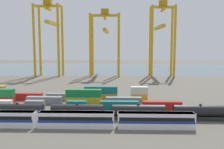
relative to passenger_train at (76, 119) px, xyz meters
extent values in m
plane|color=#5B564C|center=(-3.43, 58.30, -2.14)|extent=(420.00, 420.00, 0.00)
cube|color=slate|center=(-3.43, 158.16, -2.14)|extent=(400.00, 110.00, 0.01)
cube|color=silver|center=(0.00, 0.00, -0.19)|extent=(18.72, 3.10, 3.90)
cube|color=navy|center=(0.00, 0.00, -0.29)|extent=(18.35, 3.14, 0.64)
cube|color=black|center=(0.00, 0.00, 0.49)|extent=(17.97, 3.13, 0.90)
cube|color=slate|center=(0.00, 0.00, 1.58)|extent=(18.53, 2.85, 0.36)
cube|color=silver|center=(19.62, 0.00, -0.19)|extent=(18.72, 3.10, 3.90)
cube|color=navy|center=(19.62, 0.00, -0.29)|extent=(18.35, 3.14, 0.64)
cube|color=black|center=(19.62, 0.00, 0.49)|extent=(17.97, 3.13, 0.90)
cube|color=slate|center=(19.62, 0.00, 1.58)|extent=(18.53, 2.85, 0.36)
cube|color=#232326|center=(-17.65, 7.23, -1.59)|extent=(14.30, 2.50, 1.10)
cylinder|color=black|center=(-17.65, 7.23, 0.45)|extent=(14.30, 2.99, 2.99)
cylinder|color=black|center=(-17.65, 7.23, 2.13)|extent=(0.70, 0.70, 0.36)
cube|color=#232326|center=(-0.90, 7.23, -1.59)|extent=(14.30, 2.50, 1.10)
cylinder|color=black|center=(-0.90, 7.23, 0.45)|extent=(14.30, 2.99, 2.99)
cylinder|color=black|center=(-0.90, 7.23, 2.13)|extent=(0.70, 0.70, 0.36)
cube|color=#232326|center=(15.84, 7.23, -1.59)|extent=(14.30, 2.50, 1.10)
cylinder|color=black|center=(15.84, 7.23, 0.45)|extent=(14.30, 2.99, 2.99)
cylinder|color=black|center=(15.84, 7.23, 2.13)|extent=(0.70, 0.70, 0.36)
cube|color=#232326|center=(32.59, 7.23, -1.59)|extent=(14.30, 2.50, 1.10)
cylinder|color=black|center=(32.59, 7.23, 0.45)|extent=(14.30, 2.99, 2.99)
cylinder|color=black|center=(32.59, 7.23, 2.13)|extent=(0.70, 0.70, 0.36)
cube|color=slate|center=(-16.54, 18.34, -0.84)|extent=(6.04, 2.44, 2.60)
cube|color=#146066|center=(-2.97, 18.34, -0.84)|extent=(6.04, 2.44, 2.60)
cube|color=#146066|center=(10.60, 18.34, -0.84)|extent=(12.10, 2.44, 2.60)
cube|color=#AD211C|center=(24.16, 18.34, -0.84)|extent=(12.10, 2.44, 2.60)
cube|color=#AD211C|center=(-28.80, 24.46, -0.84)|extent=(6.04, 2.44, 2.60)
cube|color=#197538|center=(-28.80, 24.46, 1.76)|extent=(6.04, 2.44, 2.60)
cube|color=slate|center=(-15.20, 24.46, -0.84)|extent=(12.10, 2.44, 2.60)
cube|color=gold|center=(-1.60, 24.46, -0.84)|extent=(12.10, 2.44, 2.60)
cube|color=#197538|center=(-1.60, 24.46, 1.76)|extent=(12.10, 2.44, 2.60)
cube|color=slate|center=(12.00, 24.46, -0.84)|extent=(12.10, 2.44, 2.60)
cube|color=#AD211C|center=(-23.99, 30.59, -0.84)|extent=(12.10, 2.44, 2.60)
cube|color=slate|center=(-10.08, 30.59, -0.84)|extent=(12.10, 2.44, 2.60)
cube|color=orange|center=(3.84, 30.59, -0.84)|extent=(12.10, 2.44, 2.60)
cube|color=#146066|center=(3.84, 30.59, 1.76)|extent=(12.10, 2.44, 2.60)
cube|color=gold|center=(17.75, 30.59, -0.84)|extent=(6.04, 2.44, 2.60)
cube|color=silver|center=(17.75, 30.59, 1.76)|extent=(6.04, 2.44, 2.60)
cylinder|color=gold|center=(-42.71, 97.74, 20.51)|extent=(1.50, 1.50, 45.31)
cylinder|color=gold|center=(-27.54, 97.74, 20.51)|extent=(1.50, 1.50, 45.31)
cylinder|color=gold|center=(-42.71, 109.28, 20.51)|extent=(1.50, 1.50, 45.31)
cylinder|color=gold|center=(-27.54, 109.28, 20.51)|extent=(1.50, 1.50, 45.31)
cube|color=gold|center=(-35.13, 103.51, 42.37)|extent=(16.76, 1.20, 1.60)
cube|color=gold|center=(-35.13, 103.51, 40.77)|extent=(1.20, 13.14, 1.60)
cube|color=gold|center=(-35.13, 114.86, 32.40)|extent=(2.00, 32.42, 2.00)
cube|color=#A77A10|center=(-35.13, 103.51, 44.77)|extent=(4.80, 4.00, 3.20)
cylinder|color=gold|center=(-7.61, 97.55, 17.54)|extent=(1.50, 1.50, 39.36)
cylinder|color=gold|center=(9.91, 97.55, 17.54)|extent=(1.50, 1.50, 39.36)
cylinder|color=gold|center=(-7.61, 109.48, 17.54)|extent=(1.50, 1.50, 39.36)
cylinder|color=gold|center=(9.91, 109.48, 17.54)|extent=(1.50, 1.50, 39.36)
cube|color=gold|center=(1.15, 103.51, 36.42)|extent=(19.12, 1.20, 1.60)
cube|color=gold|center=(1.15, 103.51, 34.82)|extent=(1.20, 13.53, 1.60)
cube|color=gold|center=(1.15, 117.64, 27.40)|extent=(2.00, 40.35, 2.00)
cube|color=#A77A10|center=(1.15, 103.51, 38.82)|extent=(4.80, 4.00, 3.20)
cylinder|color=gold|center=(30.42, 98.84, 20.00)|extent=(1.50, 1.50, 44.30)
cylinder|color=gold|center=(44.43, 98.84, 20.00)|extent=(1.50, 1.50, 44.30)
cylinder|color=gold|center=(30.42, 108.19, 20.00)|extent=(1.50, 1.50, 44.30)
cylinder|color=gold|center=(44.43, 108.19, 20.00)|extent=(1.50, 1.50, 44.30)
cube|color=gold|center=(37.43, 103.51, 41.35)|extent=(15.61, 1.20, 1.60)
cube|color=gold|center=(37.43, 103.51, 39.75)|extent=(1.20, 10.94, 1.60)
cube|color=gold|center=(37.43, 117.39, 29.78)|extent=(2.00, 39.64, 2.00)
cube|color=#A77A10|center=(37.43, 103.51, 43.75)|extent=(4.80, 4.00, 3.20)
camera|label=1|loc=(10.78, -61.54, 18.40)|focal=41.24mm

